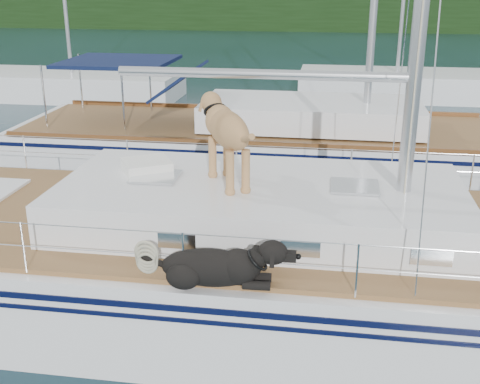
# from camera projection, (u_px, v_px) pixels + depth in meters

# --- Properties ---
(ground) EXTENTS (120.00, 120.00, 0.00)m
(ground) POSITION_uv_depth(u_px,v_px,m) (203.00, 301.00, 8.50)
(ground) COLOR black
(ground) RESTS_ON ground
(shore_bank) EXTENTS (92.00, 1.00, 1.20)m
(shore_bank) POSITION_uv_depth(u_px,v_px,m) (317.00, 22.00, 51.24)
(shore_bank) COLOR #595147
(shore_bank) RESTS_ON ground
(main_sailboat) EXTENTS (12.00, 3.87, 14.01)m
(main_sailboat) POSITION_uv_depth(u_px,v_px,m) (209.00, 258.00, 8.25)
(main_sailboat) COLOR white
(main_sailboat) RESTS_ON ground
(neighbor_sailboat) EXTENTS (11.00, 3.50, 13.30)m
(neighbor_sailboat) POSITION_uv_depth(u_px,v_px,m) (262.00, 147.00, 13.82)
(neighbor_sailboat) COLOR white
(neighbor_sailboat) RESTS_ON ground
(bg_boat_west) EXTENTS (8.00, 3.00, 11.65)m
(bg_boat_west) POSITION_uv_depth(u_px,v_px,m) (73.00, 86.00, 22.52)
(bg_boat_west) COLOR white
(bg_boat_west) RESTS_ON ground
(bg_boat_center) EXTENTS (7.20, 3.00, 11.65)m
(bg_boat_center) POSITION_uv_depth(u_px,v_px,m) (396.00, 85.00, 22.64)
(bg_boat_center) COLOR white
(bg_boat_center) RESTS_ON ground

